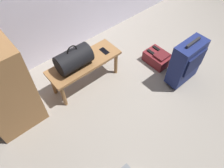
{
  "coord_description": "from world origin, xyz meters",
  "views": [
    {
      "loc": [
        -1.49,
        -0.92,
        2.34
      ],
      "look_at": [
        -0.39,
        0.37,
        0.25
      ],
      "focal_mm": 33.65,
      "sensor_mm": 36.0,
      "label": 1
    }
  ],
  "objects_px": {
    "bench": "(85,65)",
    "suitcase_upright_navy": "(186,62)",
    "duffel_bag_black": "(74,59)",
    "backpack_maroon": "(158,58)",
    "cell_phone": "(104,51)",
    "side_cabinet": "(4,92)"
  },
  "relations": [
    {
      "from": "suitcase_upright_navy",
      "to": "side_cabinet",
      "type": "xyz_separation_m",
      "value": [
        -2.03,
        0.91,
        0.19
      ]
    },
    {
      "from": "cell_phone",
      "to": "backpack_maroon",
      "type": "relative_size",
      "value": 0.38
    },
    {
      "from": "suitcase_upright_navy",
      "to": "backpack_maroon",
      "type": "height_order",
      "value": "suitcase_upright_navy"
    },
    {
      "from": "bench",
      "to": "backpack_maroon",
      "type": "relative_size",
      "value": 2.63
    },
    {
      "from": "bench",
      "to": "backpack_maroon",
      "type": "height_order",
      "value": "bench"
    },
    {
      "from": "bench",
      "to": "duffel_bag_black",
      "type": "xyz_separation_m",
      "value": [
        -0.14,
        0.0,
        0.2
      ]
    },
    {
      "from": "duffel_bag_black",
      "to": "cell_phone",
      "type": "distance_m",
      "value": 0.48
    },
    {
      "from": "bench",
      "to": "suitcase_upright_navy",
      "type": "bearing_deg",
      "value": -39.07
    },
    {
      "from": "bench",
      "to": "side_cabinet",
      "type": "xyz_separation_m",
      "value": [
        -0.99,
        0.06,
        0.2
      ]
    },
    {
      "from": "bench",
      "to": "side_cabinet",
      "type": "height_order",
      "value": "side_cabinet"
    },
    {
      "from": "suitcase_upright_navy",
      "to": "side_cabinet",
      "type": "bearing_deg",
      "value": 155.81
    },
    {
      "from": "backpack_maroon",
      "to": "side_cabinet",
      "type": "distance_m",
      "value": 2.15
    },
    {
      "from": "duffel_bag_black",
      "to": "cell_phone",
      "type": "relative_size",
      "value": 3.06
    },
    {
      "from": "suitcase_upright_navy",
      "to": "side_cabinet",
      "type": "relative_size",
      "value": 0.65
    },
    {
      "from": "bench",
      "to": "duffel_bag_black",
      "type": "bearing_deg",
      "value": 180.0
    },
    {
      "from": "bench",
      "to": "cell_phone",
      "type": "relative_size",
      "value": 6.94
    },
    {
      "from": "cell_phone",
      "to": "side_cabinet",
      "type": "bearing_deg",
      "value": 176.33
    },
    {
      "from": "duffel_bag_black",
      "to": "suitcase_upright_navy",
      "type": "height_order",
      "value": "duffel_bag_black"
    },
    {
      "from": "bench",
      "to": "suitcase_upright_navy",
      "type": "xyz_separation_m",
      "value": [
        1.05,
        -0.85,
        0.02
      ]
    },
    {
      "from": "duffel_bag_black",
      "to": "backpack_maroon",
      "type": "relative_size",
      "value": 1.16
    },
    {
      "from": "suitcase_upright_navy",
      "to": "backpack_maroon",
      "type": "xyz_separation_m",
      "value": [
        0.02,
        0.46,
        -0.27
      ]
    },
    {
      "from": "suitcase_upright_navy",
      "to": "cell_phone",
      "type": "bearing_deg",
      "value": 131.01
    }
  ]
}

